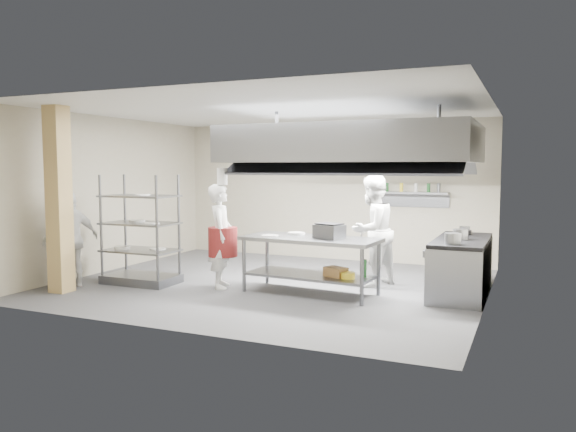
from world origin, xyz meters
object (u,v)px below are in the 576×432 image
at_px(island, 310,265).
at_px(chef_line, 372,231).
at_px(pass_rack, 140,229).
at_px(griddle, 329,231).
at_px(cooking_range, 461,268).
at_px(stockpot, 460,234).
at_px(chef_plating, 71,239).
at_px(chef_head, 221,236).

distance_m(island, chef_line, 1.32).
bearing_deg(pass_rack, griddle, 7.68).
bearing_deg(cooking_range, pass_rack, -165.71).
bearing_deg(stockpot, pass_rack, -166.91).
distance_m(pass_rack, cooking_range, 5.42).
bearing_deg(griddle, chef_line, 82.79).
xyz_separation_m(chef_line, stockpot, (1.47, -0.20, 0.03)).
xyz_separation_m(chef_line, griddle, (-0.44, -0.92, 0.06)).
bearing_deg(chef_plating, pass_rack, 148.12).
relative_size(chef_head, chef_line, 0.92).
bearing_deg(cooking_range, stockpot, -95.94).
distance_m(pass_rack, chef_plating, 1.14).
bearing_deg(pass_rack, cooking_range, 13.61).
height_order(chef_line, stockpot, chef_line).
bearing_deg(chef_plating, cooking_range, 125.95).
relative_size(cooking_range, stockpot, 8.71).
xyz_separation_m(pass_rack, stockpot, (5.21, 1.21, 0.03)).
height_order(cooking_range, griddle, griddle).
bearing_deg(chef_line, chef_plating, -41.67).
distance_m(chef_line, griddle, 1.03).
height_order(cooking_range, chef_line, chef_line).
bearing_deg(chef_head, stockpot, -100.28).
bearing_deg(stockpot, chef_plating, -162.14).
relative_size(island, pass_rack, 1.16).
distance_m(island, griddle, 0.64).
relative_size(island, stockpot, 9.54).
relative_size(island, chef_line, 1.15).
bearing_deg(stockpot, chef_head, -165.73).
bearing_deg(cooking_range, chef_line, 176.95).
bearing_deg(pass_rack, island, 7.77).
relative_size(chef_line, chef_plating, 1.16).
bearing_deg(chef_head, cooking_range, -98.63).
distance_m(island, pass_rack, 3.07).
bearing_deg(griddle, cooking_range, 42.12).
relative_size(island, griddle, 5.12).
xyz_separation_m(cooking_range, chef_plating, (-6.08, -2.07, 0.40)).
height_order(island, chef_head, chef_head).
bearing_deg(island, chef_head, -168.80).
bearing_deg(chef_line, cooking_range, 110.20).
height_order(island, cooking_range, island).
height_order(pass_rack, cooking_range, pass_rack).
height_order(pass_rack, chef_line, chef_line).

